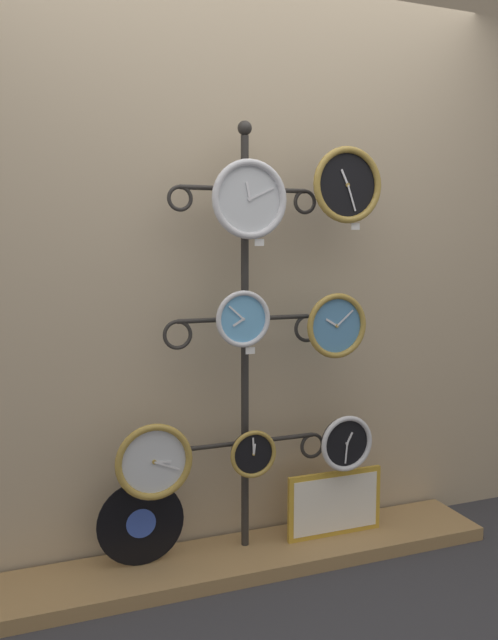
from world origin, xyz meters
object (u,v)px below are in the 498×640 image
clock_bottom_left (154,462)px  clock_bottom_center (253,454)px  clock_bottom_right (346,443)px  vinyl_record (141,523)px  clock_middle_center (243,319)px  clock_top_right (347,185)px  display_stand (245,439)px  clock_top_center (249,199)px  clock_middle_right (336,326)px  picture_frame (335,503)px

clock_bottom_left → clock_bottom_center: bearing=2.9°
clock_bottom_center → clock_bottom_right: (0.43, -0.03, 0.01)m
vinyl_record → clock_bottom_center: bearing=-6.9°
clock_middle_center → clock_bottom_center: size_ratio=1.13×
clock_middle_center → clock_bottom_right: 0.75m
vinyl_record → clock_top_right: bearing=-5.4°
clock_top_right → clock_bottom_center: (-0.41, 0.03, -1.13)m
display_stand → clock_top_center: bearing=-99.6°
clock_bottom_left → clock_bottom_center: clock_bottom_left is taller
clock_top_right → clock_middle_center: bearing=-179.6°
clock_bottom_center → clock_bottom_right: clock_bottom_right is taller
clock_top_center → clock_middle_right: (0.40, -0.00, -0.53)m
picture_frame → clock_bottom_left: bearing=-177.3°
clock_top_center → clock_top_right: bearing=-0.7°
clock_bottom_right → clock_top_center: bearing=178.8°
clock_top_center → picture_frame: bearing=5.1°
clock_bottom_left → clock_bottom_right: (0.86, -0.01, -0.02)m
clock_bottom_center → picture_frame: (0.41, 0.02, -0.29)m
clock_middle_center → clock_bottom_left: 0.67m
picture_frame → vinyl_record: bearing=177.5°
clock_middle_center → vinyl_record: size_ratio=0.65×
clock_top_right → picture_frame: clock_top_right is taller
clock_top_right → picture_frame: (-0.01, 0.04, -1.41)m
clock_bottom_left → clock_middle_right: bearing=-0.1°
display_stand → vinyl_record: 0.55m
display_stand → clock_middle_right: (0.38, -0.10, 0.49)m
clock_bottom_center → clock_top_center: bearing=-139.2°
clock_bottom_left → vinyl_record: (-0.04, 0.08, -0.28)m
clock_top_right → clock_bottom_left: (-0.84, 0.01, -1.10)m
clock_middle_center → clock_middle_right: 0.43m
clock_middle_center → vinyl_record: clock_middle_center is taller
vinyl_record → picture_frame: vinyl_record is taller
display_stand → clock_bottom_right: size_ratio=7.46×
clock_middle_center → vinyl_record: 0.94m
clock_middle_center → picture_frame: 0.98m
clock_middle_center → clock_bottom_right: (0.49, -0.00, -0.57)m
clock_top_center → clock_middle_center: clock_top_center is taller
clock_bottom_center → clock_bottom_right: size_ratio=0.82×
clock_bottom_center → picture_frame: size_ratio=0.45×
clock_top_right → clock_bottom_right: clock_top_right is taller
clock_middle_center → clock_bottom_center: bearing=28.2°
clock_top_center → clock_top_right: size_ratio=0.99×
clock_top_right → clock_bottom_right: bearing=-14.2°
clock_top_center → clock_bottom_left: (-0.40, -0.00, -1.03)m
clock_middle_center → clock_bottom_right: clock_middle_center is taller
clock_top_center → clock_bottom_center: 1.06m
display_stand → clock_top_center: (-0.02, -0.10, 1.01)m
clock_top_center → clock_middle_right: bearing=-0.2°
clock_middle_center → vinyl_record: bearing=168.2°
clock_top_right → clock_middle_center: 0.72m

